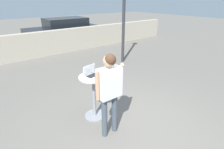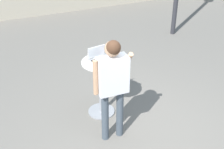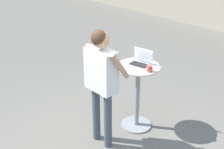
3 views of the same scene
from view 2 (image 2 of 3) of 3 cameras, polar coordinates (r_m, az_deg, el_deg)
ground_plane at (r=5.07m, az=4.63°, el=-11.56°), size 50.00×50.00×0.00m
cafe_table at (r=5.23m, az=-2.05°, el=-1.51°), size 0.62×0.62×1.02m
laptop at (r=5.04m, az=-2.44°, el=3.15°), size 0.35×0.29×0.22m
coffee_mug at (r=5.04m, az=0.43°, el=3.16°), size 0.12×0.08×0.09m
standing_person at (r=4.44m, az=0.09°, el=-0.78°), size 0.58×0.37×1.69m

